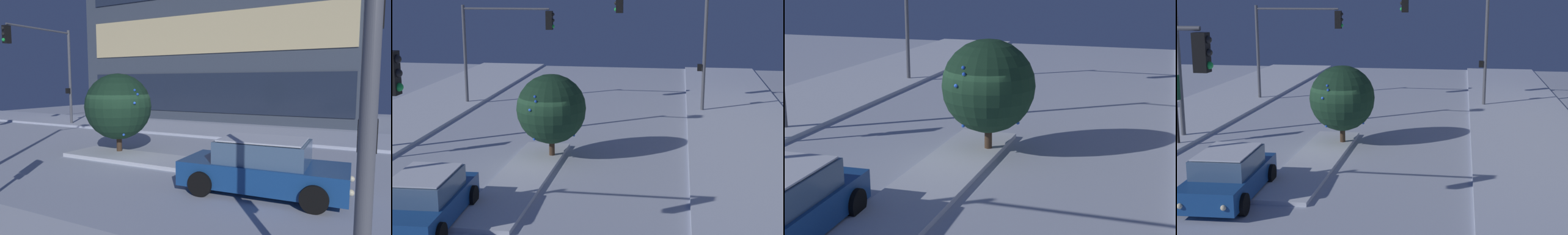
{
  "view_description": "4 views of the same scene",
  "coord_description": "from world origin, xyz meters",
  "views": [
    {
      "loc": [
        8.83,
        -10.62,
        2.99
      ],
      "look_at": [
        1.95,
        2.55,
        1.47
      ],
      "focal_mm": 31.71,
      "sensor_mm": 36.0,
      "label": 1
    },
    {
      "loc": [
        21.04,
        5.29,
        6.78
      ],
      "look_at": [
        1.67,
        2.24,
        2.23
      ],
      "focal_mm": 53.65,
      "sensor_mm": 36.0,
      "label": 2
    },
    {
      "loc": [
        14.96,
        5.29,
        5.22
      ],
      "look_at": [
        0.33,
        0.5,
        1.28
      ],
      "focal_mm": 52.98,
      "sensor_mm": 36.0,
      "label": 3
    },
    {
      "loc": [
        22.49,
        5.29,
        6.22
      ],
      "look_at": [
        2.56,
        2.21,
        1.89
      ],
      "focal_mm": 53.14,
      "sensor_mm": 36.0,
      "label": 4
    }
  ],
  "objects": [
    {
      "name": "ground",
      "position": [
        0.0,
        0.0,
        0.0
      ],
      "size": [
        52.0,
        52.0,
        0.0
      ],
      "primitive_type": "plane",
      "color": "silver"
    },
    {
      "name": "curb_strip_far",
      "position": [
        0.0,
        8.39,
        0.07
      ],
      "size": [
        52.0,
        5.2,
        0.14
      ],
      "primitive_type": "cube",
      "color": "silver",
      "rests_on": "ground"
    },
    {
      "name": "median_strip",
      "position": [
        2.22,
        -0.04,
        0.07
      ],
      "size": [
        9.0,
        1.8,
        0.14
      ],
      "primitive_type": "cube",
      "color": "silver",
      "rests_on": "ground"
    },
    {
      "name": "office_tower_secondary",
      "position": [
        -9.47,
        20.76,
        9.43
      ],
      "size": [
        13.04,
        9.74,
        18.85
      ],
      "color": "#424C5B",
      "rests_on": "ground"
    },
    {
      "name": "car_near",
      "position": [
        6.23,
        -1.74,
        0.71
      ],
      "size": [
        4.49,
        2.21,
        1.49
      ],
      "rotation": [
        0.0,
        0.0,
        0.04
      ],
      "color": "#19478C",
      "rests_on": "ground"
    },
    {
      "name": "traffic_light_corner_near_right",
      "position": [
        8.77,
        -4.25,
        3.92
      ],
      "size": [
        0.32,
        5.78,
        5.57
      ],
      "rotation": [
        0.0,
        0.0,
        1.57
      ],
      "color": "#565960",
      "rests_on": "ground"
    },
    {
      "name": "traffic_light_corner_far_left",
      "position": [
        -9.95,
        4.79,
        4.46
      ],
      "size": [
        0.32,
        4.86,
        6.49
      ],
      "rotation": [
        0.0,
        0.0,
        -1.57
      ],
      "color": "#565960",
      "rests_on": "ground"
    },
    {
      "name": "decorated_tree_median",
      "position": [
        -0.55,
        0.46,
        1.99
      ],
      "size": [
        2.7,
        2.7,
        3.35
      ],
      "color": "#473323",
      "rests_on": "ground"
    }
  ]
}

